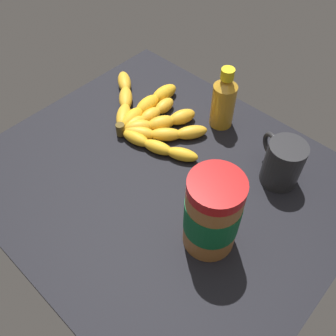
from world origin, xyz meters
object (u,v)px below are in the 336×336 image
peanut_butter_jar (212,214)px  honey_bottle (224,101)px  banana_bunch (149,117)px  coffee_mug (282,163)px

peanut_butter_jar → honey_bottle: bearing=123.6°
banana_bunch → peanut_butter_jar: size_ratio=2.09×
honey_bottle → coffee_mug: 19.68cm
banana_bunch → peanut_butter_jar: bearing=-26.2°
peanut_butter_jar → honey_bottle: 31.30cm
coffee_mug → honey_bottle: bearing=164.6°
honey_bottle → coffee_mug: bearing=-15.4°
peanut_butter_jar → coffee_mug: bearing=85.6°
peanut_butter_jar → honey_bottle: size_ratio=1.12×
banana_bunch → coffee_mug: bearing=11.2°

